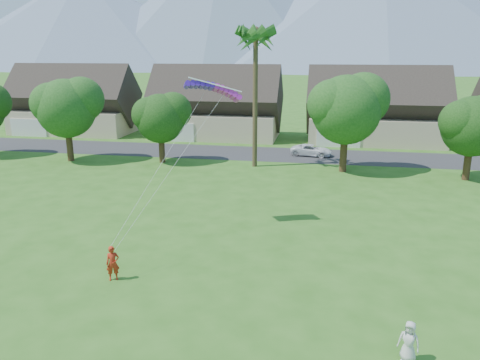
% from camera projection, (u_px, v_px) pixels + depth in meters
% --- Properties ---
extents(street, '(90.00, 7.00, 0.01)m').
position_uv_depth(street, '(282.00, 155.00, 48.38)').
color(street, '#2D2D30').
rests_on(street, ground).
extents(kite_flyer, '(0.72, 0.63, 1.67)m').
position_uv_depth(kite_flyer, '(113.00, 263.00, 21.72)').
color(kite_flyer, '#B52914').
rests_on(kite_flyer, ground).
extents(watcher, '(0.86, 0.72, 1.50)m').
position_uv_depth(watcher, '(409.00, 342.00, 16.01)').
color(watcher, silver).
rests_on(watcher, ground).
extents(parked_car, '(4.43, 2.58, 1.16)m').
position_uv_depth(parked_car, '(311.00, 150.00, 47.70)').
color(parked_car, white).
rests_on(parked_car, ground).
extents(mountain_ridge, '(540.00, 240.00, 70.00)m').
position_uv_depth(mountain_ridge, '(342.00, 15.00, 253.07)').
color(mountain_ridge, slate).
rests_on(mountain_ridge, ground).
extents(houses_row, '(72.75, 8.19, 8.86)m').
position_uv_depth(houses_row, '(294.00, 111.00, 55.90)').
color(houses_row, beige).
rests_on(houses_row, ground).
extents(tree_row, '(62.27, 6.67, 8.45)m').
position_uv_depth(tree_row, '(264.00, 115.00, 41.50)').
color(tree_row, '#47301C').
rests_on(tree_row, ground).
extents(fan_palm, '(3.00, 3.00, 13.80)m').
position_uv_depth(fan_palm, '(256.00, 34.00, 40.36)').
color(fan_palm, '#4C3D26').
rests_on(fan_palm, ground).
extents(parafoil_kite, '(3.51, 1.47, 0.50)m').
position_uv_depth(parafoil_kite, '(214.00, 87.00, 26.99)').
color(parafoil_kite, '#4618B7').
rests_on(parafoil_kite, ground).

